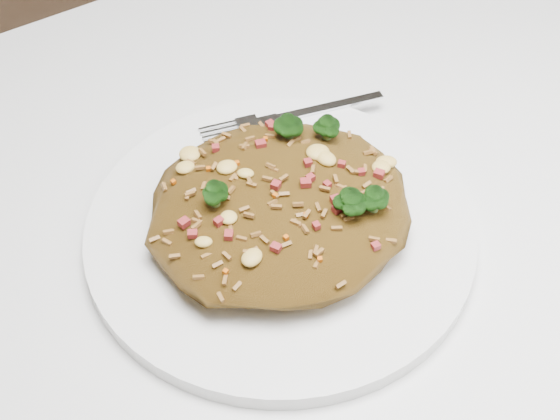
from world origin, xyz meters
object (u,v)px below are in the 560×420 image
(dining_table, at_px, (330,315))
(fork, at_px, (303,113))
(fried_rice, at_px, (281,200))
(plate, at_px, (280,230))

(dining_table, distance_m, fork, 0.17)
(fried_rice, height_order, fork, fried_rice)
(dining_table, bearing_deg, fork, 65.61)
(dining_table, distance_m, fried_rice, 0.14)
(dining_table, height_order, fork, fork)
(dining_table, relative_size, plate, 4.14)
(plate, height_order, fried_rice, fried_rice)
(plate, relative_size, fried_rice, 1.48)
(plate, relative_size, fork, 1.81)
(dining_table, xyz_separation_m, fried_rice, (-0.03, 0.03, 0.13))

